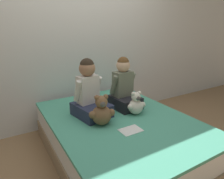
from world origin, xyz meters
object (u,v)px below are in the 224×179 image
(bed, at_px, (119,136))
(teddy_bear_held_by_left_child, at_px, (102,112))
(child_on_right, at_px, (124,88))
(sign_card, at_px, (131,130))
(child_on_left, at_px, (90,94))
(teddy_bear_held_by_right_child, at_px, (136,105))

(bed, xyz_separation_m, teddy_bear_held_by_left_child, (-0.23, -0.03, 0.36))
(child_on_right, xyz_separation_m, sign_card, (-0.27, -0.52, -0.24))
(sign_card, bearing_deg, child_on_left, 109.30)
(child_on_right, relative_size, teddy_bear_held_by_left_child, 1.94)
(teddy_bear_held_by_left_child, height_order, sign_card, teddy_bear_held_by_left_child)
(teddy_bear_held_by_left_child, distance_m, sign_card, 0.34)
(bed, height_order, sign_card, sign_card)
(child_on_left, height_order, teddy_bear_held_by_left_child, child_on_left)
(child_on_right, bearing_deg, bed, -136.34)
(child_on_left, xyz_separation_m, sign_card, (0.18, -0.52, -0.24))
(sign_card, bearing_deg, bed, 79.11)
(bed, distance_m, teddy_bear_held_by_right_child, 0.40)
(teddy_bear_held_by_right_child, bearing_deg, bed, -175.81)
(bed, relative_size, child_on_right, 3.07)
(teddy_bear_held_by_right_child, height_order, sign_card, teddy_bear_held_by_right_child)
(teddy_bear_held_by_left_child, bearing_deg, sign_card, -41.14)
(bed, xyz_separation_m, teddy_bear_held_by_right_child, (0.21, -0.01, 0.34))
(bed, height_order, child_on_left, child_on_left)
(child_on_right, bearing_deg, teddy_bear_held_by_right_child, -93.90)
(child_on_left, distance_m, teddy_bear_held_by_left_child, 0.29)
(bed, height_order, teddy_bear_held_by_left_child, teddy_bear_held_by_left_child)
(child_on_right, height_order, teddy_bear_held_by_left_child, child_on_right)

